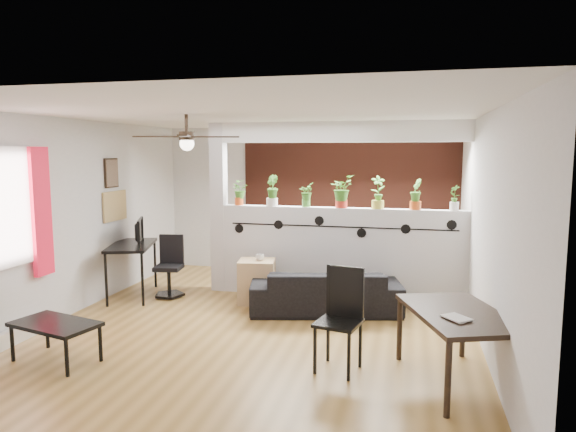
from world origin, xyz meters
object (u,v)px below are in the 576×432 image
Objects in this scene: cup at (260,257)px; dining_table at (458,319)px; ceiling_fan at (187,139)px; coffee_table at (55,327)px; potted_plant_2 at (306,194)px; cube_shelf at (257,281)px; potted_plant_1 at (272,190)px; potted_plant_4 at (378,191)px; potted_plant_3 at (342,191)px; potted_plant_5 at (416,193)px; office_chair at (170,270)px; potted_plant_6 at (455,197)px; computer_desk at (131,249)px; sofa at (326,291)px; folding_chair at (342,309)px; potted_plant_0 at (239,192)px.

cup is 0.08× the size of dining_table.
coffee_table is (-0.95, -1.25, -1.94)m from ceiling_fan.
potted_plant_2 reaches higher than cube_shelf.
potted_plant_4 is (1.58, 0.00, 0.00)m from potted_plant_1.
potted_plant_3 reaches higher than cup.
ceiling_fan is 3.31× the size of potted_plant_2.
potted_plant_5 reaches higher than office_chair.
computer_desk is at bearing -171.73° from potted_plant_6.
potted_plant_1 is 1.31× the size of potted_plant_2.
sofa is 1.88× the size of folding_chair.
potted_plant_1 is 0.46× the size of folding_chair.
cube_shelf is 1.37m from office_chair.
potted_plant_6 is at bearing 7.42° from office_chair.
potted_plant_3 is 0.77× the size of cube_shelf.
potted_plant_6 is at bearing 0.00° from potted_plant_1.
folding_chair is (-0.71, -2.50, -0.98)m from potted_plant_5.
potted_plant_4 reaches higher than cup.
potted_plant_2 is 0.82× the size of potted_plant_5.
potted_plant_4 is 2.18m from cube_shelf.
potted_plant_1 reaches higher than potted_plant_5.
potted_plant_3 reaches higher than dining_table.
sofa is (0.95, -0.74, -1.32)m from potted_plant_1.
potted_plant_0 is at bearing 29.88° from office_chair.
ceiling_fan is 2.49× the size of potted_plant_3.
potted_plant_6 is at bearing -0.00° from potted_plant_4.
potted_plant_1 is (0.53, 0.00, 0.05)m from potted_plant_0.
potted_plant_5 is at bearing 9.32° from computer_desk.
potted_plant_3 reaches higher than potted_plant_6.
potted_plant_4 reaches higher than sofa.
potted_plant_5 is at bearing 0.00° from potted_plant_2.
cup reaches higher than cube_shelf.
potted_plant_5 is at bearing 3.64° from cube_shelf.
potted_plant_3 is 3.14m from dining_table.
office_chair reaches higher than dining_table.
office_chair is at bearing -172.58° from potted_plant_6.
coffee_table is at bearing -129.92° from potted_plant_3.
potted_plant_4 is 1.09× the size of potted_plant_5.
sofa reaches higher than coffee_table.
potted_plant_6 is 0.19× the size of sofa.
potted_plant_1 reaches higher than potted_plant_0.
potted_plant_5 reaches higher than computer_desk.
folding_chair is 2.95m from coffee_table.
potted_plant_1 is 0.52× the size of office_chair.
cup is 0.13× the size of office_chair.
office_chair is at bearing 14.57° from computer_desk.
potted_plant_6 is at bearing 63.74° from folding_chair.
ceiling_fan is 1.32× the size of office_chair.
sofa is 2.41m from office_chair.
potted_plant_5 is at bearing 98.47° from dining_table.
ceiling_fan is at bearing 22.33° from sofa.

